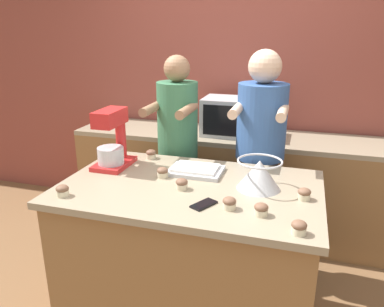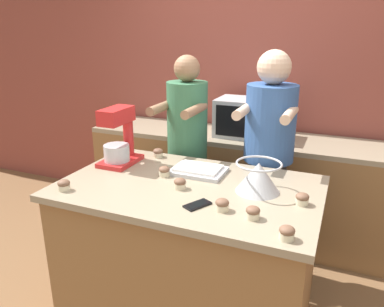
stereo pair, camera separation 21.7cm
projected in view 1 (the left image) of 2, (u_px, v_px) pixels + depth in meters
back_wall at (239, 81)px, 3.49m from camera, size 10.00×0.06×2.70m
island_counter at (190, 255)px, 2.33m from camera, size 1.50×0.94×0.95m
back_counter at (229, 182)px, 3.46m from camera, size 2.80×0.60×0.93m
person_left at (178, 157)px, 2.90m from camera, size 0.32×0.49×1.64m
person_right at (259, 163)px, 2.72m from camera, size 0.36×0.51×1.69m
stand_mixer at (113, 142)px, 2.43m from camera, size 0.20×0.30×0.38m
mixing_bowl at (259, 174)px, 2.11m from camera, size 0.26×0.26×0.17m
baking_tray at (196, 170)px, 2.37m from camera, size 0.33×0.25×0.04m
microwave_oven at (233, 117)px, 3.25m from camera, size 0.51×0.36×0.32m
cell_phone at (204, 204)px, 1.93m from camera, size 0.13×0.16×0.01m
cupcake_0 at (261, 209)px, 1.82m from camera, size 0.07×0.07×0.06m
cupcake_1 at (304, 194)px, 1.99m from camera, size 0.07×0.07×0.06m
cupcake_2 at (229, 203)px, 1.89m from camera, size 0.07×0.07×0.06m
cupcake_3 at (299, 227)px, 1.66m from camera, size 0.07×0.07×0.06m
cupcake_4 at (62, 190)px, 2.03m from camera, size 0.07×0.07×0.06m
cupcake_5 at (151, 154)px, 2.63m from camera, size 0.07×0.07×0.06m
cupcake_6 at (163, 172)px, 2.29m from camera, size 0.07×0.07×0.06m
cupcake_7 at (182, 184)px, 2.12m from camera, size 0.07×0.07×0.06m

